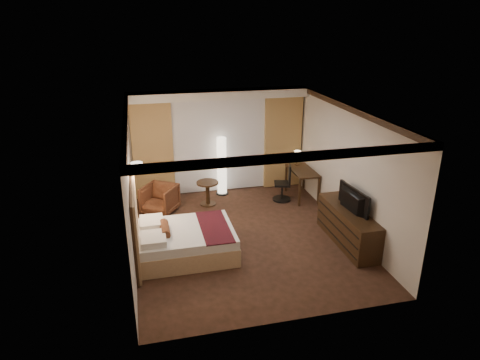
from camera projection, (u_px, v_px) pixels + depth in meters
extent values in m
cube|color=black|center=(244.00, 237.00, 9.08)|extent=(4.50, 5.50, 0.01)
cube|color=white|center=(245.00, 111.00, 8.11)|extent=(4.50, 5.50, 0.01)
cube|color=beige|center=(219.00, 141.00, 11.09)|extent=(4.50, 0.02, 2.70)
cube|color=beige|center=(130.00, 188.00, 8.11)|extent=(0.02, 5.50, 2.70)
cube|color=beige|center=(347.00, 169.00, 9.09)|extent=(0.02, 5.50, 2.70)
cube|color=white|center=(220.00, 94.00, 10.42)|extent=(4.50, 0.50, 0.20)
cube|color=silver|center=(219.00, 146.00, 11.06)|extent=(2.48, 0.04, 2.45)
cube|color=tan|center=(153.00, 151.00, 10.63)|extent=(1.00, 0.14, 2.45)
cube|color=tan|center=(283.00, 142.00, 11.37)|extent=(1.00, 0.14, 2.45)
imported|color=#4B2416|center=(160.00, 198.00, 10.10)|extent=(0.98, 0.96, 0.74)
imported|color=black|center=(349.00, 196.00, 8.49)|extent=(0.68, 1.09, 0.14)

